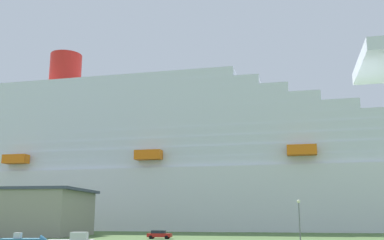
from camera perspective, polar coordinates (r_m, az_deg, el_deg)
The scene contains 4 objects.
ground_plane at distance 106.49m, azimuth -5.90°, elevation -14.25°, with size 600.00×600.00×0.00m, color #4C6B38.
cruise_ship at distance 151.32m, azimuth -4.80°, elevation -6.16°, with size 298.03×51.86×66.49m.
street_lamp at distance 78.83m, azimuth 13.34°, elevation -11.41°, with size 0.56×0.56×6.90m.
parked_car_red_hatchback at distance 88.88m, azimuth -4.14°, elevation -14.17°, with size 4.61×2.06×1.58m.
Camera 1 is at (26.56, -73.04, 4.00)m, focal length 42.35 mm.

